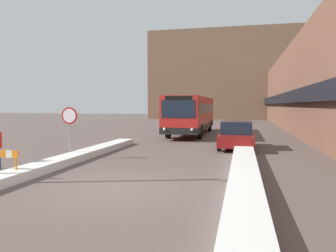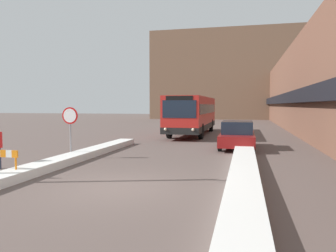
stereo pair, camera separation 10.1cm
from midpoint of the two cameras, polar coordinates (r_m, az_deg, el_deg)
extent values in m
plane|color=brown|center=(9.90, -8.81, -10.50)|extent=(160.00, 160.00, 0.00)
cube|color=brown|center=(33.58, 24.01, 5.89)|extent=(5.00, 60.00, 7.84)
cube|color=black|center=(33.13, 19.28, 4.52)|extent=(0.50, 60.00, 0.90)
cube|color=brown|center=(60.50, 9.52, 8.64)|extent=(26.00, 8.00, 15.52)
cube|color=silver|center=(14.16, -17.83, -5.71)|extent=(0.90, 14.78, 0.31)
cube|color=silver|center=(11.27, 12.89, -7.78)|extent=(0.90, 16.64, 0.40)
cube|color=red|center=(27.11, 4.01, 2.26)|extent=(2.57, 11.45, 2.59)
cube|color=black|center=(27.16, 4.00, 0.01)|extent=(2.59, 11.47, 0.45)
cube|color=#192333|center=(27.10, 4.01, 3.03)|extent=(2.60, 10.53, 0.71)
cube|color=#192333|center=(21.46, 1.66, 2.96)|extent=(2.26, 0.03, 1.17)
cube|color=black|center=(21.46, 1.66, 4.90)|extent=(1.80, 0.03, 0.28)
sphere|color=#F2EAC6|center=(21.70, -0.75, -0.56)|extent=(0.20, 0.20, 0.20)
sphere|color=#F2EAC6|center=(21.35, 4.08, -0.64)|extent=(0.20, 0.20, 0.20)
cylinder|color=black|center=(23.91, -0.08, -0.81)|extent=(0.28, 1.12, 1.12)
cylinder|color=black|center=(23.50, 5.47, -0.91)|extent=(0.28, 1.12, 1.12)
cylinder|color=black|center=(30.85, 2.87, 0.18)|extent=(0.28, 1.12, 1.12)
cylinder|color=black|center=(30.53, 7.18, 0.12)|extent=(0.28, 1.12, 1.12)
cube|color=maroon|center=(18.72, 11.67, -2.18)|extent=(1.87, 4.37, 0.59)
cube|color=#192333|center=(18.78, 11.70, -0.21)|extent=(1.65, 2.40, 0.68)
cylinder|color=black|center=(17.41, 14.39, -3.42)|extent=(0.20, 0.62, 0.62)
cylinder|color=black|center=(17.44, 8.75, -3.33)|extent=(0.20, 0.62, 0.62)
cylinder|color=black|center=(20.10, 14.18, -2.48)|extent=(0.20, 0.62, 0.62)
cylinder|color=black|center=(20.13, 9.30, -2.41)|extent=(0.20, 0.62, 0.62)
cylinder|color=gray|center=(15.43, -16.87, -1.17)|extent=(0.07, 0.07, 2.33)
cylinder|color=red|center=(15.37, -16.96, 1.74)|extent=(0.76, 0.03, 0.76)
cylinder|color=white|center=(15.35, -16.99, 1.74)|extent=(0.62, 0.02, 0.62)
cylinder|color=orange|center=(11.87, -25.16, -6.71)|extent=(0.06, 0.06, 0.70)
cube|color=orange|center=(12.09, -26.97, -4.33)|extent=(0.22, 0.04, 0.24)
cube|color=white|center=(11.95, -26.16, -4.39)|extent=(0.22, 0.04, 0.24)
cube|color=orange|center=(11.81, -25.33, -4.46)|extent=(0.22, 0.04, 0.24)
camera|label=1|loc=(0.05, -90.22, -0.01)|focal=35.00mm
camera|label=2|loc=(0.05, 89.78, 0.01)|focal=35.00mm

